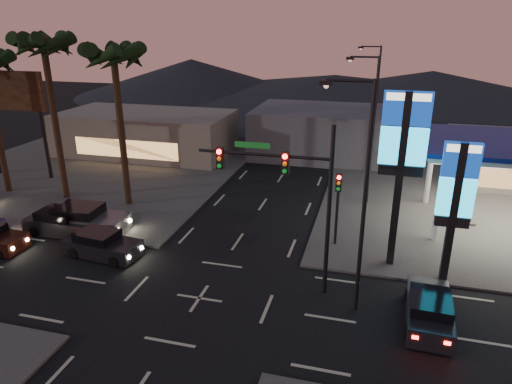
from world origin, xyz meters
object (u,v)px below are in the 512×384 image
(pylon_sign_tall, at_px, (403,146))
(car_lane_b_front, at_px, (84,220))
(suv_station, at_px, (429,310))
(pylon_sign_short, at_px, (456,192))
(car_lane_a_front, at_px, (102,245))
(car_lane_b_mid, at_px, (63,223))
(traffic_signal_mast, at_px, (291,185))

(pylon_sign_tall, distance_m, car_lane_b_front, 18.67)
(pylon_sign_tall, distance_m, suv_station, 7.61)
(pylon_sign_short, height_order, car_lane_a_front, pylon_sign_short)
(pylon_sign_tall, xyz_separation_m, car_lane_b_mid, (-18.91, -1.10, -5.70))
(traffic_signal_mast, height_order, car_lane_b_mid, traffic_signal_mast)
(pylon_sign_tall, relative_size, pylon_sign_short, 1.29)
(traffic_signal_mast, height_order, suv_station, traffic_signal_mast)
(pylon_sign_tall, distance_m, car_lane_a_front, 16.45)
(pylon_sign_tall, height_order, traffic_signal_mast, pylon_sign_tall)
(suv_station, bearing_deg, car_lane_a_front, 173.88)
(traffic_signal_mast, bearing_deg, car_lane_a_front, 177.08)
(car_lane_b_front, relative_size, suv_station, 1.23)
(suv_station, bearing_deg, car_lane_b_mid, 169.81)
(car_lane_a_front, relative_size, car_lane_b_front, 0.83)
(car_lane_b_mid, bearing_deg, pylon_sign_tall, 3.32)
(car_lane_a_front, bearing_deg, car_lane_b_mid, 153.53)
(car_lane_b_front, bearing_deg, pylon_sign_tall, 2.04)
(pylon_sign_tall, height_order, car_lane_a_front, pylon_sign_tall)
(traffic_signal_mast, bearing_deg, pylon_sign_short, 19.13)
(traffic_signal_mast, height_order, car_lane_a_front, traffic_signal_mast)
(car_lane_b_mid, bearing_deg, pylon_sign_short, 0.26)
(suv_station, bearing_deg, pylon_sign_short, 75.08)
(car_lane_b_front, bearing_deg, car_lane_a_front, -41.35)
(pylon_sign_short, xyz_separation_m, suv_station, (-1.00, -3.77, -4.00))
(pylon_sign_tall, distance_m, car_lane_b_mid, 19.78)
(pylon_sign_tall, height_order, car_lane_b_mid, pylon_sign_tall)
(car_lane_a_front, distance_m, car_lane_b_mid, 4.23)
(car_lane_b_front, height_order, car_lane_b_mid, car_lane_b_front)
(car_lane_b_mid, height_order, suv_station, car_lane_b_mid)
(pylon_sign_short, relative_size, car_lane_a_front, 1.59)
(traffic_signal_mast, distance_m, car_lane_a_front, 11.36)
(pylon_sign_tall, distance_m, traffic_signal_mast, 6.02)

